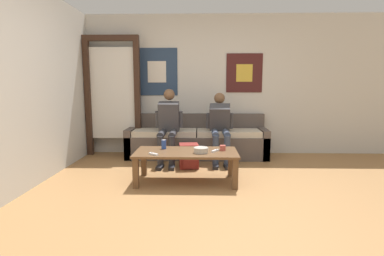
{
  "coord_description": "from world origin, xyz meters",
  "views": [
    {
      "loc": [
        -0.04,
        -3.18,
        1.28
      ],
      "look_at": [
        -0.16,
        1.21,
        0.65
      ],
      "focal_mm": 28.0,
      "sensor_mm": 36.0,
      "label": 1
    }
  ],
  "objects_px": {
    "backpack": "(189,156)",
    "pillar_candle": "(223,148)",
    "person_seated_adult": "(168,123)",
    "coffee_table": "(186,156)",
    "game_controller_near_left": "(215,151)",
    "person_seated_teen": "(220,124)",
    "ceramic_bowl": "(201,150)",
    "game_controller_near_right": "(153,154)",
    "drink_can_blue": "(164,144)",
    "couch": "(197,141)"
  },
  "relations": [
    {
      "from": "couch",
      "to": "pillar_candle",
      "type": "relative_size",
      "value": 30.13
    },
    {
      "from": "couch",
      "to": "ceramic_bowl",
      "type": "bearing_deg",
      "value": -87.35
    },
    {
      "from": "backpack",
      "to": "couch",
      "type": "bearing_deg",
      "value": 81.17
    },
    {
      "from": "person_seated_teen",
      "to": "person_seated_adult",
      "type": "bearing_deg",
      "value": -176.3
    },
    {
      "from": "backpack",
      "to": "pillar_candle",
      "type": "distance_m",
      "value": 0.83
    },
    {
      "from": "ceramic_bowl",
      "to": "drink_can_blue",
      "type": "distance_m",
      "value": 0.56
    },
    {
      "from": "backpack",
      "to": "ceramic_bowl",
      "type": "distance_m",
      "value": 0.84
    },
    {
      "from": "couch",
      "to": "backpack",
      "type": "height_order",
      "value": "couch"
    },
    {
      "from": "coffee_table",
      "to": "person_seated_adult",
      "type": "relative_size",
      "value": 1.11
    },
    {
      "from": "game_controller_near_left",
      "to": "game_controller_near_right",
      "type": "distance_m",
      "value": 0.81
    },
    {
      "from": "pillar_candle",
      "to": "ceramic_bowl",
      "type": "bearing_deg",
      "value": -152.19
    },
    {
      "from": "person_seated_teen",
      "to": "drink_can_blue",
      "type": "height_order",
      "value": "person_seated_teen"
    },
    {
      "from": "coffee_table",
      "to": "drink_can_blue",
      "type": "height_order",
      "value": "drink_can_blue"
    },
    {
      "from": "ceramic_bowl",
      "to": "game_controller_near_left",
      "type": "relative_size",
      "value": 1.39
    },
    {
      "from": "backpack",
      "to": "pillar_candle",
      "type": "relative_size",
      "value": 4.56
    },
    {
      "from": "person_seated_teen",
      "to": "game_controller_near_right",
      "type": "bearing_deg",
      "value": -124.3
    },
    {
      "from": "backpack",
      "to": "game_controller_near_left",
      "type": "height_order",
      "value": "game_controller_near_left"
    },
    {
      "from": "person_seated_adult",
      "to": "pillar_candle",
      "type": "height_order",
      "value": "person_seated_adult"
    },
    {
      "from": "ceramic_bowl",
      "to": "pillar_candle",
      "type": "distance_m",
      "value": 0.33
    },
    {
      "from": "couch",
      "to": "person_seated_teen",
      "type": "bearing_deg",
      "value": -38.36
    },
    {
      "from": "person_seated_teen",
      "to": "ceramic_bowl",
      "type": "height_order",
      "value": "person_seated_teen"
    },
    {
      "from": "backpack",
      "to": "game_controller_near_right",
      "type": "distance_m",
      "value": 1.03
    },
    {
      "from": "ceramic_bowl",
      "to": "game_controller_near_right",
      "type": "relative_size",
      "value": 1.45
    },
    {
      "from": "backpack",
      "to": "pillar_candle",
      "type": "xyz_separation_m",
      "value": [
        0.48,
        -0.62,
        0.27
      ]
    },
    {
      "from": "coffee_table",
      "to": "couch",
      "type": "bearing_deg",
      "value": 85.05
    },
    {
      "from": "person_seated_adult",
      "to": "coffee_table",
      "type": "bearing_deg",
      "value": -71.94
    },
    {
      "from": "couch",
      "to": "pillar_candle",
      "type": "bearing_deg",
      "value": -75.19
    },
    {
      "from": "person_seated_teen",
      "to": "game_controller_near_right",
      "type": "distance_m",
      "value": 1.64
    },
    {
      "from": "person_seated_teen",
      "to": "game_controller_near_left",
      "type": "height_order",
      "value": "person_seated_teen"
    },
    {
      "from": "couch",
      "to": "game_controller_near_right",
      "type": "relative_size",
      "value": 18.74
    },
    {
      "from": "person_seated_teen",
      "to": "game_controller_near_left",
      "type": "relative_size",
      "value": 8.3
    },
    {
      "from": "backpack",
      "to": "game_controller_near_left",
      "type": "xyz_separation_m",
      "value": [
        0.37,
        -0.7,
        0.25
      ]
    },
    {
      "from": "game_controller_near_right",
      "to": "person_seated_teen",
      "type": "bearing_deg",
      "value": 55.7
    },
    {
      "from": "game_controller_near_left",
      "to": "person_seated_teen",
      "type": "bearing_deg",
      "value": 83.1
    },
    {
      "from": "game_controller_near_left",
      "to": "game_controller_near_right",
      "type": "xyz_separation_m",
      "value": [
        -0.78,
        -0.21,
        0.0
      ]
    },
    {
      "from": "ceramic_bowl",
      "to": "game_controller_near_right",
      "type": "xyz_separation_m",
      "value": [
        -0.59,
        -0.14,
        -0.03
      ]
    },
    {
      "from": "coffee_table",
      "to": "pillar_candle",
      "type": "bearing_deg",
      "value": 7.88
    },
    {
      "from": "person_seated_adult",
      "to": "ceramic_bowl",
      "type": "bearing_deg",
      "value": -64.81
    },
    {
      "from": "couch",
      "to": "person_seated_adult",
      "type": "height_order",
      "value": "person_seated_adult"
    },
    {
      "from": "person_seated_teen",
      "to": "drink_can_blue",
      "type": "distance_m",
      "value": 1.28
    },
    {
      "from": "game_controller_near_right",
      "to": "ceramic_bowl",
      "type": "bearing_deg",
      "value": 13.05
    },
    {
      "from": "ceramic_bowl",
      "to": "game_controller_near_left",
      "type": "distance_m",
      "value": 0.2
    },
    {
      "from": "coffee_table",
      "to": "backpack",
      "type": "distance_m",
      "value": 0.71
    },
    {
      "from": "backpack",
      "to": "pillar_candle",
      "type": "height_order",
      "value": "pillar_candle"
    },
    {
      "from": "person_seated_adult",
      "to": "drink_can_blue",
      "type": "xyz_separation_m",
      "value": [
        0.03,
        -0.91,
        -0.18
      ]
    },
    {
      "from": "person_seated_adult",
      "to": "ceramic_bowl",
      "type": "height_order",
      "value": "person_seated_adult"
    },
    {
      "from": "person_seated_teen",
      "to": "game_controller_near_right",
      "type": "xyz_separation_m",
      "value": [
        -0.92,
        -1.34,
        -0.2
      ]
    },
    {
      "from": "ceramic_bowl",
      "to": "drink_can_blue",
      "type": "xyz_separation_m",
      "value": [
        -0.51,
        0.24,
        0.02
      ]
    },
    {
      "from": "ceramic_bowl",
      "to": "pillar_candle",
      "type": "relative_size",
      "value": 2.33
    },
    {
      "from": "pillar_candle",
      "to": "game_controller_near_right",
      "type": "height_order",
      "value": "pillar_candle"
    }
  ]
}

